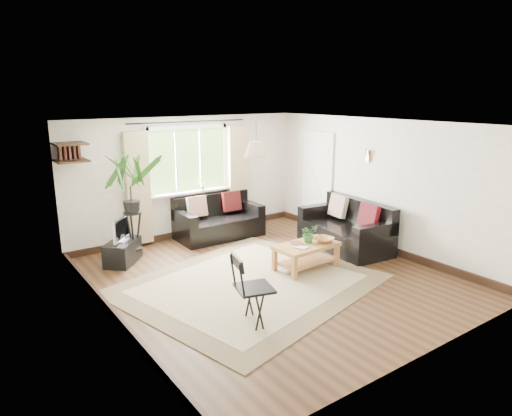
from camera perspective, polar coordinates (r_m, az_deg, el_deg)
floor at (r=7.31m, az=1.83°, el=-8.64°), size 5.50×5.50×0.00m
ceiling at (r=6.75m, az=1.99°, el=10.48°), size 5.50×5.50×0.00m
wall_back at (r=9.23m, az=-8.46°, el=3.83°), size 5.00×0.02×2.40m
wall_front at (r=5.11m, az=20.92°, el=-5.46°), size 5.00×0.02×2.40m
wall_left at (r=5.83m, az=-18.13°, el=-2.84°), size 0.02×5.50×2.40m
wall_right at (r=8.64m, az=15.26°, el=2.78°), size 0.02×5.50×2.40m
rug at (r=7.05m, az=-0.79°, el=-9.45°), size 4.16×3.78×0.02m
window at (r=9.14m, az=-8.43°, el=5.95°), size 2.50×0.16×2.16m
door at (r=9.81m, az=7.44°, el=3.28°), size 0.06×0.96×2.06m
corner_shelf at (r=8.13m, az=-22.17°, el=6.47°), size 0.50×0.50×0.34m
pendant_lamp at (r=7.11m, az=0.00°, el=7.84°), size 0.36×0.36×0.54m
wall_sconce at (r=8.70m, az=13.68°, el=6.55°), size 0.12×0.12×0.28m
sofa_back at (r=9.18m, az=-4.65°, el=-1.24°), size 1.71×0.88×0.80m
sofa_right at (r=8.67m, az=11.03°, el=-2.22°), size 1.89×1.09×0.85m
coffee_table at (r=7.61m, az=6.27°, el=-6.04°), size 1.08×0.62×0.43m
table_plant at (r=7.58m, az=6.62°, el=-3.15°), size 0.31×0.28×0.31m
bowl at (r=7.67m, az=8.49°, el=-3.94°), size 0.37×0.37×0.08m
book_a at (r=7.29m, az=5.31°, el=-5.05°), size 0.22×0.25×0.02m
book_b at (r=7.47m, az=4.53°, el=-4.52°), size 0.23×0.28×0.02m
tv_stand at (r=8.16m, az=-16.33°, el=-5.28°), size 0.80×0.82×0.39m
tv at (r=8.03m, az=-16.53°, el=-2.51°), size 0.52×0.54×0.43m
palm_stand at (r=8.06m, az=-15.25°, el=-0.01°), size 0.89×0.89×1.86m
folding_chair at (r=5.76m, az=-0.21°, el=-10.14°), size 0.59×0.59×0.93m
sill_plant at (r=9.26m, az=-6.72°, el=3.07°), size 0.14×0.10×0.27m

